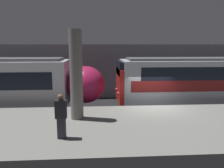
# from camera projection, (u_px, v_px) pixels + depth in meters

# --- Properties ---
(ground_plane) EXTENTS (120.00, 120.00, 0.00)m
(ground_plane) POSITION_uv_depth(u_px,v_px,m) (154.00, 125.00, 11.87)
(ground_plane) COLOR black
(platform) EXTENTS (40.00, 5.38, 1.12)m
(platform) POSITION_uv_depth(u_px,v_px,m) (170.00, 135.00, 9.13)
(platform) COLOR slate
(platform) RESTS_ON ground
(station_rear_barrier) EXTENTS (50.00, 0.15, 4.37)m
(station_rear_barrier) POSITION_uv_depth(u_px,v_px,m) (134.00, 71.00, 17.93)
(station_rear_barrier) COLOR gray
(station_rear_barrier) RESTS_ON ground
(support_pillar_near) EXTENTS (0.54, 0.54, 3.83)m
(support_pillar_near) POSITION_uv_depth(u_px,v_px,m) (76.00, 75.00, 9.27)
(support_pillar_near) COLOR slate
(support_pillar_near) RESTS_ON platform
(person_waiting) EXTENTS (0.38, 0.24, 1.55)m
(person_waiting) POSITION_uv_depth(u_px,v_px,m) (61.00, 115.00, 7.40)
(person_waiting) COLOR #2D2D38
(person_waiting) RESTS_ON platform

